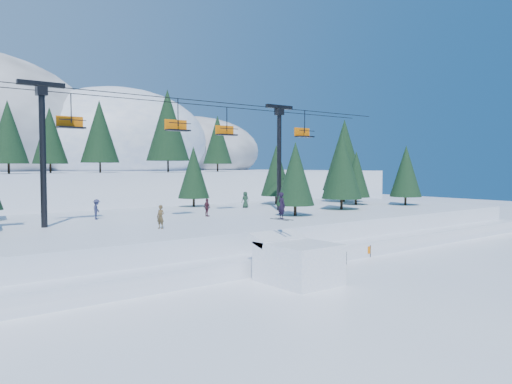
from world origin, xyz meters
TOP-DOWN VIEW (x-y plane):
  - ground at (0.00, 0.00)m, footprint 160.00×160.00m
  - mid_shelf at (0.00, 18.00)m, footprint 70.00×22.00m
  - berm at (0.00, 8.00)m, footprint 70.00×6.00m
  - jump_kicker at (0.92, 2.39)m, footprint 3.50×4.77m
  - chairlift at (0.66, 18.05)m, footprint 46.47×3.21m
  - conifer_stand at (1.75, 18.85)m, footprint 60.48×17.32m
  - distant_skiers at (-1.75, 18.53)m, footprint 30.00×10.94m
  - banner_near at (6.00, 4.70)m, footprint 2.67×1.07m
  - banner_far at (9.48, 5.21)m, footprint 2.82×0.54m

SIDE VIEW (x-z plane):
  - ground at x=0.00m, z-range 0.00..0.00m
  - banner_near at x=6.00m, z-range 0.09..0.99m
  - banner_far at x=9.48m, z-range 0.09..0.99m
  - berm at x=0.00m, z-range 0.00..1.10m
  - mid_shelf at x=0.00m, z-range 0.00..2.50m
  - jump_kicker at x=0.92m, z-range -1.34..3.92m
  - distant_skiers at x=-1.75m, z-range 2.47..4.16m
  - conifer_stand at x=1.75m, z-range 2.05..12.08m
  - chairlift at x=0.66m, z-range 4.18..14.46m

